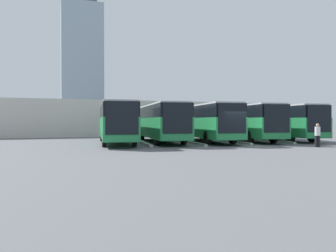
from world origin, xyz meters
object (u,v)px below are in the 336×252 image
object	(u,v)px
bus_0	(278,121)
bus_2	(204,121)
bus_3	(160,121)
pedestrian	(318,134)
bus_4	(116,121)
bus_1	(242,121)

from	to	relation	value
bus_0	bus_2	size ratio (longest dim) A/B	1.00
bus_0	bus_3	bearing A→B (deg)	3.73
bus_3	pedestrian	xyz separation A→B (m)	(-8.63, 8.89, -0.91)
bus_0	bus_4	xyz separation A→B (m)	(15.66, -0.39, 0.00)
bus_2	bus_1	bearing A→B (deg)	-171.42
bus_1	bus_2	xyz separation A→B (m)	(3.91, 0.12, 0.00)
bus_1	bus_3	xyz separation A→B (m)	(7.83, -0.49, 0.00)
bus_2	bus_4	distance (m)	7.84
bus_0	bus_2	distance (m)	7.83
bus_0	bus_2	world-z (taller)	same
bus_2	bus_3	bearing A→B (deg)	-2.01
bus_2	bus_3	world-z (taller)	same
bus_0	bus_3	size ratio (longest dim) A/B	1.00
bus_2	bus_4	bearing A→B (deg)	4.16
bus_2	bus_3	xyz separation A→B (m)	(3.91, -0.61, 0.00)
bus_1	bus_4	bearing A→B (deg)	5.63
bus_0	pedestrian	bearing A→B (deg)	76.17
pedestrian	bus_3	bearing A→B (deg)	150.01
bus_0	bus_3	xyz separation A→B (m)	(11.74, -0.63, 0.00)
bus_3	pedestrian	size ratio (longest dim) A/B	7.43
bus_0	pedestrian	distance (m)	8.88
bus_0	bus_3	distance (m)	11.76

